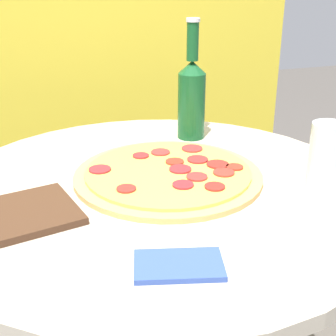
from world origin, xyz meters
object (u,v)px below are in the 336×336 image
(beer_bottle, at_px, (192,95))
(pizza_paddle, at_px, (13,216))
(pizza, at_px, (169,174))
(drinking_glass, at_px, (327,159))

(beer_bottle, height_order, pizza_paddle, beer_bottle)
(pizza, bearing_deg, beer_bottle, 58.27)
(pizza, xyz_separation_m, drinking_glass, (0.24, -0.14, 0.05))
(pizza_paddle, bearing_deg, beer_bottle, -157.51)
(beer_bottle, distance_m, pizza_paddle, 0.50)
(beer_bottle, xyz_separation_m, pizza_paddle, (-0.41, -0.28, -0.09))
(pizza, distance_m, pizza_paddle, 0.29)
(pizza, distance_m, beer_bottle, 0.26)
(beer_bottle, distance_m, drinking_glass, 0.37)
(pizza, height_order, drinking_glass, drinking_glass)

